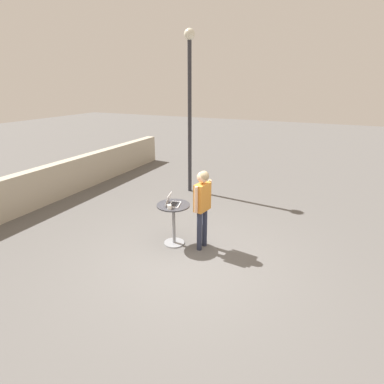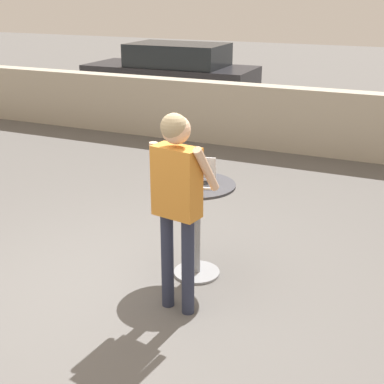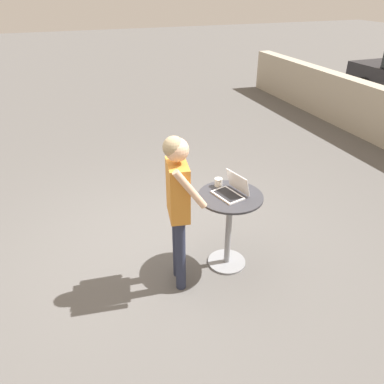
% 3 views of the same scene
% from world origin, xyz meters
% --- Properties ---
extents(ground_plane, '(50.00, 50.00, 0.00)m').
position_xyz_m(ground_plane, '(0.00, 0.00, 0.00)').
color(ground_plane, '#5B5956').
extents(pavement_kerb, '(14.10, 0.35, 1.11)m').
position_xyz_m(pavement_kerb, '(0.00, 5.30, 0.55)').
color(pavement_kerb, '#B2A893').
rests_on(pavement_kerb, ground_plane).
extents(cafe_table, '(0.73, 0.73, 0.95)m').
position_xyz_m(cafe_table, '(0.51, 0.62, 0.64)').
color(cafe_table, gray).
rests_on(cafe_table, ground_plane).
extents(laptop, '(0.40, 0.36, 0.24)m').
position_xyz_m(laptop, '(0.49, 0.64, 1.01)').
color(laptop, silver).
rests_on(laptop, cafe_table).
extents(coffee_mug, '(0.12, 0.09, 0.10)m').
position_xyz_m(coffee_mug, '(0.26, 0.58, 1.00)').
color(coffee_mug, white).
rests_on(coffee_mug, cafe_table).
extents(standing_person, '(0.57, 0.35, 1.77)m').
position_xyz_m(standing_person, '(0.61, -0.02, 1.13)').
color(standing_person, '#282D42').
rests_on(standing_person, ground_plane).
extents(street_lamp, '(0.32, 0.32, 4.90)m').
position_xyz_m(street_lamp, '(3.87, 1.82, 3.11)').
color(street_lamp, '#2D2D33').
rests_on(street_lamp, ground_plane).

